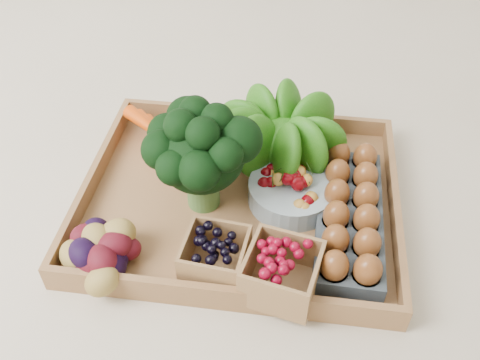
# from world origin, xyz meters

# --- Properties ---
(ground) EXTENTS (4.00, 4.00, 0.00)m
(ground) POSITION_xyz_m (0.00, 0.00, 0.00)
(ground) COLOR beige
(ground) RESTS_ON ground
(tray) EXTENTS (0.55, 0.45, 0.01)m
(tray) POSITION_xyz_m (0.00, 0.00, 0.01)
(tray) COLOR olive
(tray) RESTS_ON ground
(carrots) EXTENTS (0.20, 0.14, 0.05)m
(carrots) POSITION_xyz_m (-0.15, 0.09, 0.04)
(carrots) COLOR #DB4709
(carrots) RESTS_ON tray
(lettuce) EXTENTS (0.16, 0.16, 0.16)m
(lettuce) POSITION_xyz_m (0.06, 0.11, 0.09)
(lettuce) COLOR #10570D
(lettuce) RESTS_ON tray
(broccoli) EXTENTS (0.19, 0.19, 0.15)m
(broccoli) POSITION_xyz_m (-0.06, -0.02, 0.09)
(broccoli) COLOR black
(broccoli) RESTS_ON tray
(cherry_bowl) EXTENTS (0.15, 0.15, 0.04)m
(cherry_bowl) POSITION_xyz_m (0.09, 0.01, 0.04)
(cherry_bowl) COLOR #8C9EA5
(cherry_bowl) RESTS_ON tray
(egg_carton) EXTENTS (0.11, 0.31, 0.04)m
(egg_carton) POSITION_xyz_m (0.19, -0.04, 0.03)
(egg_carton) COLOR #394249
(egg_carton) RESTS_ON tray
(potatoes) EXTENTS (0.15, 0.15, 0.08)m
(potatoes) POSITION_xyz_m (-0.19, -0.18, 0.06)
(potatoes) COLOR #410A13
(potatoes) RESTS_ON tray
(punnet_blackberry) EXTENTS (0.10, 0.10, 0.07)m
(punnet_blackberry) POSITION_xyz_m (-0.02, -0.16, 0.05)
(punnet_blackberry) COLOR black
(punnet_blackberry) RESTS_ON tray
(punnet_raspberry) EXTENTS (0.13, 0.13, 0.07)m
(punnet_raspberry) POSITION_xyz_m (0.09, -0.18, 0.05)
(punnet_raspberry) COLOR maroon
(punnet_raspberry) RESTS_ON tray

